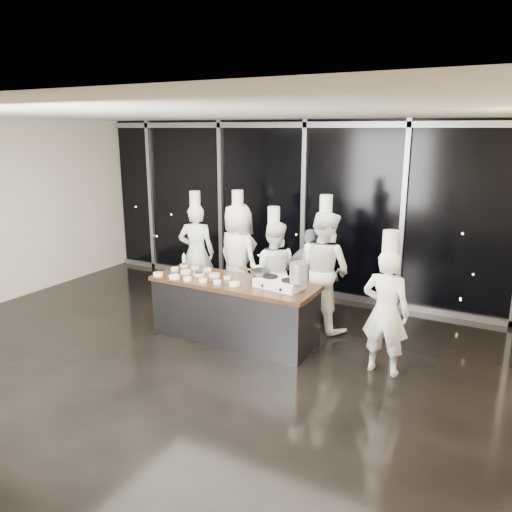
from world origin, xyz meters
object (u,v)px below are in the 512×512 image
at_px(chef_left, 238,256).
at_px(guest, 310,276).
at_px(stock_pot, 300,272).
at_px(chef_far_left, 197,252).
at_px(frying_pan, 260,272).
at_px(stove, 280,283).
at_px(chef_side, 386,310).
at_px(demo_counter, 234,310).
at_px(chef_right, 324,270).
at_px(chef_center, 273,271).

relative_size(chef_left, guest, 1.35).
height_order(stock_pot, chef_far_left, chef_far_left).
bearing_deg(frying_pan, stove, -2.82).
bearing_deg(chef_side, demo_counter, 1.84).
relative_size(stove, chef_left, 0.34).
relative_size(frying_pan, chef_right, 0.24).
xyz_separation_m(stove, chef_left, (-1.34, 1.14, -0.04)).
height_order(demo_counter, chef_center, chef_center).
xyz_separation_m(stove, chef_far_left, (-2.22, 1.16, -0.07)).
bearing_deg(demo_counter, chef_right, 46.50).
relative_size(chef_right, chef_side, 1.13).
xyz_separation_m(chef_far_left, chef_right, (2.49, -0.17, 0.04)).
xyz_separation_m(chef_center, guest, (0.56, 0.20, -0.06)).
height_order(stock_pot, guest, guest).
xyz_separation_m(frying_pan, guest, (0.34, 1.07, -0.30)).
distance_m(demo_counter, stove, 0.88).
xyz_separation_m(guest, chef_right, (0.27, -0.13, 0.18)).
bearing_deg(chef_side, chef_far_left, -16.38).
relative_size(demo_counter, chef_right, 1.18).
height_order(frying_pan, chef_side, chef_side).
distance_m(stock_pot, guest, 1.28).
xyz_separation_m(chef_right, chef_side, (1.22, -1.01, -0.10)).
xyz_separation_m(stove, guest, (-0.01, 1.13, -0.20)).
bearing_deg(stove, chef_center, 128.46).
height_order(frying_pan, chef_left, chef_left).
bearing_deg(chef_center, demo_counter, 64.21).
height_order(stove, chef_far_left, chef_far_left).
xyz_separation_m(chef_far_left, guest, (2.22, -0.03, -0.13)).
distance_m(chef_center, chef_right, 0.84).
xyz_separation_m(chef_far_left, chef_side, (3.71, -1.18, -0.06)).
height_order(chef_far_left, chef_center, chef_far_left).
relative_size(stock_pot, chef_right, 0.13).
bearing_deg(demo_counter, stock_pot, -0.10).
bearing_deg(chef_side, guest, -36.33).
height_order(stove, chef_left, chef_left).
height_order(stock_pot, chef_side, chef_side).
bearing_deg(chef_right, chef_side, 160.94).
height_order(chef_left, chef_right, chef_right).
bearing_deg(stock_pot, chef_center, 132.11).
bearing_deg(chef_left, frying_pan, 152.94).
height_order(frying_pan, chef_far_left, chef_far_left).
bearing_deg(chef_center, chef_far_left, -24.77).
distance_m(stove, chef_side, 1.49).
distance_m(guest, chef_right, 0.35).
bearing_deg(chef_left, stove, 159.80).
bearing_deg(chef_right, stove, 95.66).
xyz_separation_m(stove, chef_center, (-0.56, 0.93, -0.14)).
bearing_deg(frying_pan, chef_right, 64.08).
distance_m(demo_counter, chef_side, 2.23).
bearing_deg(chef_left, demo_counter, 138.11).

